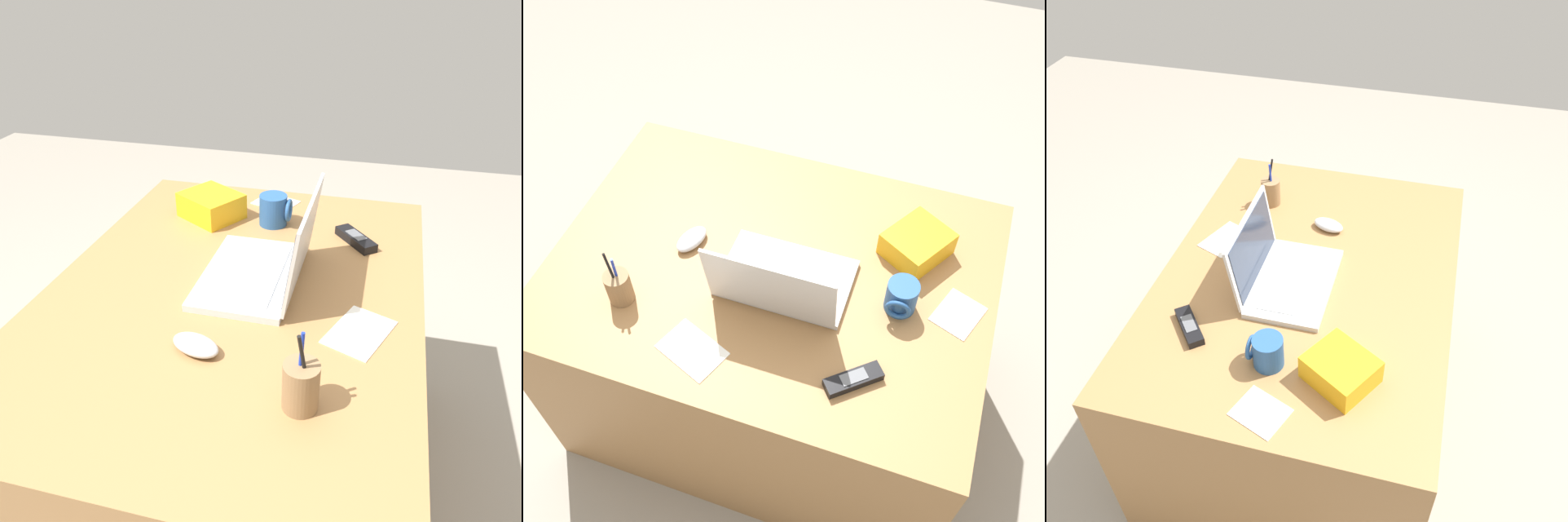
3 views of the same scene
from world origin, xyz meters
The scene contains 10 objects.
ground_plane centered at (0.00, 0.00, 0.00)m, with size 6.00×6.00×0.00m, color gray.
desk centered at (0.00, 0.00, 0.37)m, with size 1.21×0.89×0.74m, color #9E7042.
laptop centered at (-0.05, 0.07, 0.78)m, with size 0.35×0.26×0.23m.
computer_mouse centered at (0.24, -0.01, 0.75)m, with size 0.06×0.11×0.03m, color silver.
coffee_mug_white centered at (-0.36, 0.02, 0.78)m, with size 0.08×0.09×0.09m.
cordless_phone centered at (-0.30, 0.26, 0.75)m, with size 0.14×0.13×0.03m.
pen_holder centered at (0.34, 0.22, 0.78)m, with size 0.07×0.07×0.17m.
snack_bag centered at (-0.36, -0.18, 0.77)m, with size 0.14×0.16×0.08m, color #F2AD19.
paper_note_near_laptop centered at (0.10, 0.31, 0.74)m, with size 0.16×0.11×0.00m, color white.
paper_note_left centered at (-0.51, -0.01, 0.74)m, with size 0.10×0.13×0.00m, color white.
Camera 2 is at (-0.37, 0.98, 2.09)m, focal length 43.06 mm.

